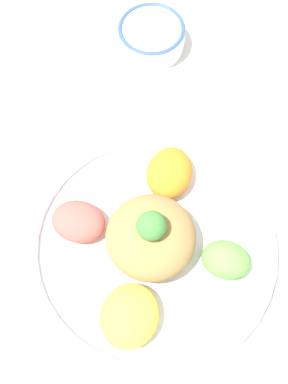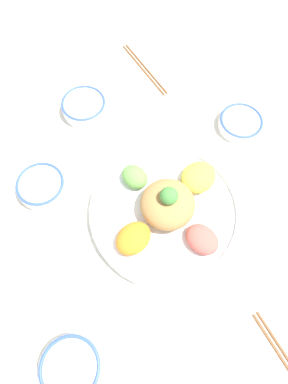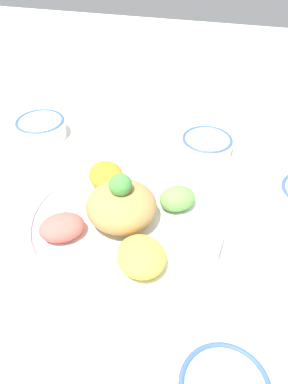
# 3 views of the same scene
# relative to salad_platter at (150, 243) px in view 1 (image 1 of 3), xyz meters

# --- Properties ---
(ground_plane) EXTENTS (2.40, 2.40, 0.00)m
(ground_plane) POSITION_rel_salad_platter_xyz_m (0.03, -0.03, -0.03)
(ground_plane) COLOR silver
(salad_platter) EXTENTS (0.35, 0.35, 0.12)m
(salad_platter) POSITION_rel_salad_platter_xyz_m (0.00, 0.00, 0.00)
(salad_platter) COLOR white
(salad_platter) RESTS_ON ground_plane
(rice_bowl_blue) EXTENTS (0.11, 0.11, 0.04)m
(rice_bowl_blue) POSITION_rel_salad_platter_xyz_m (0.27, -0.24, -0.00)
(rice_bowl_blue) COLOR white
(rice_bowl_blue) RESTS_ON ground_plane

